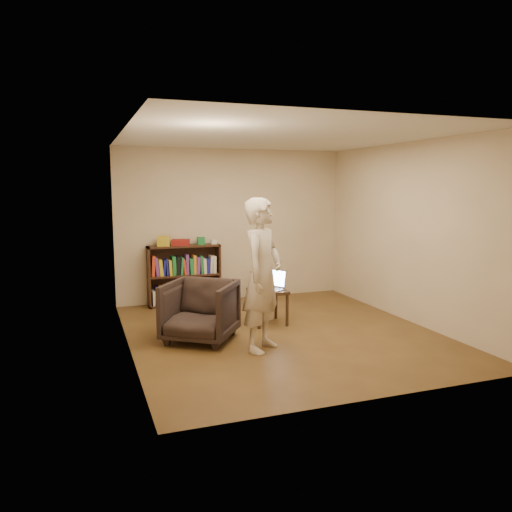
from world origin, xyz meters
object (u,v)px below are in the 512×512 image
object	(u,v)px
armchair	(200,311)
side_table	(268,295)
laptop	(271,285)
bookshelf	(184,278)
stool	(263,277)
person	(263,275)

from	to	relation	value
armchair	side_table	xyz separation A→B (m)	(1.10, 0.45, 0.03)
side_table	laptop	bearing A→B (deg)	9.51
side_table	bookshelf	bearing A→B (deg)	119.14
stool	armchair	size ratio (longest dim) A/B	0.60
bookshelf	stool	distance (m)	1.35
stool	laptop	size ratio (longest dim) A/B	1.06
bookshelf	laptop	size ratio (longest dim) A/B	2.46
bookshelf	stool	world-z (taller)	bookshelf
bookshelf	laptop	bearing A→B (deg)	-59.22
stool	armchair	distance (m)	2.38
bookshelf	side_table	xyz separation A→B (m)	(0.89, -1.60, -0.02)
armchair	side_table	distance (m)	1.19
armchair	laptop	world-z (taller)	laptop
armchair	side_table	world-z (taller)	armchair
laptop	person	bearing A→B (deg)	-56.85
bookshelf	armchair	size ratio (longest dim) A/B	1.40
armchair	person	xyz separation A→B (m)	(0.63, -0.60, 0.53)
side_table	armchair	bearing A→B (deg)	-157.60
stool	side_table	size ratio (longest dim) A/B	1.03
laptop	person	distance (m)	1.24
person	bookshelf	bearing A→B (deg)	54.13
bookshelf	laptop	distance (m)	1.85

